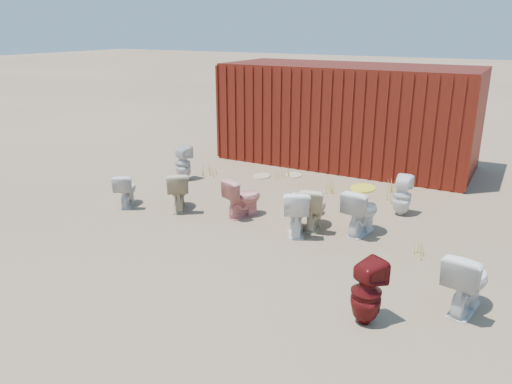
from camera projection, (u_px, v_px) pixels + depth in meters
The scene contains 22 objects.
ground at pixel (238, 233), 8.31m from camera, with size 100.00×100.00×0.00m, color brown.
shipping_container at pixel (347, 115), 12.23m from camera, with size 6.00×2.40×2.40m, color #53170D.
toilet_front_a at pixel (126, 190), 9.49m from camera, with size 0.36×0.63×0.64m, color silver.
toilet_front_pink at pixel (243, 197), 8.95m from camera, with size 0.40×0.70×0.71m, color #E78C85.
toilet_front_c at pixel (296, 211), 8.21m from camera, with size 0.43×0.75×0.77m, color white.
toilet_front_maroon at pixel (366, 292), 5.70m from camera, with size 0.35×0.36×0.79m, color #5F1011.
toilet_front_e at pixel (467, 281), 5.95m from camera, with size 0.44×0.77×0.79m, color white.
toilet_back_a at pixel (183, 163), 11.06m from camera, with size 0.34×0.35×0.76m, color silver.
toilet_back_beige_left at pixel (178, 190), 9.29m from camera, with size 0.41×0.72×0.74m, color #C0B18C.
toilet_back_beige_right at pixel (314, 207), 8.42m from camera, with size 0.41×0.72×0.74m, color beige.
toilet_back_yellowlid at pixel (361, 211), 8.20m from camera, with size 0.43×0.76×0.77m, color white.
toilet_back_e at pixel (402, 195), 9.01m from camera, with size 0.33×0.34×0.74m, color white.
yellow_lid at pixel (363, 188), 8.07m from camera, with size 0.39×0.49×0.03m, color yellow.
loose_tank at pixel (305, 204), 9.16m from camera, with size 0.50×0.20×0.35m, color white.
loose_lid_near at pixel (262, 176), 11.42m from camera, with size 0.38×0.49×0.02m, color #C5B58F.
loose_lid_far at pixel (294, 175), 11.49m from camera, with size 0.36×0.47×0.02m, color #C6B68F.
weed_clump_a at pixel (212, 170), 11.47m from camera, with size 0.36×0.36×0.28m, color gold.
weed_clump_b at pixel (328, 185), 10.28m from camera, with size 0.32×0.32×0.31m, color gold.
weed_clump_c at pixel (390, 196), 9.67m from camera, with size 0.36×0.36×0.28m, color gold.
weed_clump_d at pixel (282, 172), 11.25m from camera, with size 0.30×0.30×0.28m, color gold.
weed_clump_e at pixel (393, 184), 10.39m from camera, with size 0.34×0.34×0.30m, color gold.
weed_clump_f at pixel (423, 249), 7.44m from camera, with size 0.28×0.28×0.23m, color gold.
Camera 1 is at (3.98, -6.54, 3.29)m, focal length 35.00 mm.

